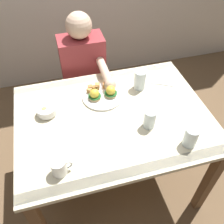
% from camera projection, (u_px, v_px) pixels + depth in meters
% --- Properties ---
extents(ground_plane, '(6.00, 6.00, 0.00)m').
position_uv_depth(ground_plane, '(113.00, 176.00, 2.07)').
color(ground_plane, brown).
extents(dining_table, '(1.20, 0.90, 0.74)m').
position_uv_depth(dining_table, '(113.00, 127.00, 1.61)').
color(dining_table, beige).
rests_on(dining_table, ground_plane).
extents(eggs_benedict_plate, '(0.27, 0.27, 0.09)m').
position_uv_depth(eggs_benedict_plate, '(102.00, 94.00, 1.64)').
color(eggs_benedict_plate, white).
rests_on(eggs_benedict_plate, dining_table).
extents(fruit_bowl, '(0.12, 0.12, 0.06)m').
position_uv_depth(fruit_bowl, '(46.00, 111.00, 1.52)').
color(fruit_bowl, white).
rests_on(fruit_bowl, dining_table).
extents(coffee_mug, '(0.11, 0.08, 0.09)m').
position_uv_depth(coffee_mug, '(59.00, 167.00, 1.23)').
color(coffee_mug, white).
rests_on(coffee_mug, dining_table).
extents(fork, '(0.14, 0.09, 0.00)m').
position_uv_depth(fork, '(161.00, 84.00, 1.75)').
color(fork, silver).
rests_on(fork, dining_table).
extents(water_glass_near, '(0.07, 0.07, 0.12)m').
position_uv_depth(water_glass_near, '(150.00, 120.00, 1.44)').
color(water_glass_near, silver).
rests_on(water_glass_near, dining_table).
extents(water_glass_far, '(0.08, 0.08, 0.14)m').
position_uv_depth(water_glass_far, '(140.00, 81.00, 1.68)').
color(water_glass_far, silver).
rests_on(water_glass_far, dining_table).
extents(water_glass_extra, '(0.08, 0.08, 0.12)m').
position_uv_depth(water_glass_extra, '(190.00, 138.00, 1.35)').
color(water_glass_extra, silver).
rests_on(water_glass_extra, dining_table).
extents(diner_person, '(0.34, 0.54, 1.14)m').
position_uv_depth(diner_person, '(85.00, 73.00, 1.99)').
color(diner_person, '#33333D').
rests_on(diner_person, ground_plane).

